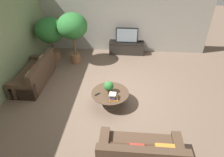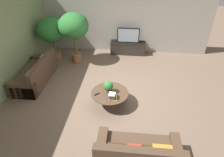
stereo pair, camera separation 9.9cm
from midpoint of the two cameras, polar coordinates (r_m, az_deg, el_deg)
The scene contains 13 objects.
ground_plane at distance 6.31m, azimuth 0.47°, elevation -4.43°, with size 24.00×24.00×0.00m, color brown.
back_wall_stone at distance 8.56m, azimuth 2.69°, elevation 17.35°, with size 7.40×0.12×3.00m, color #A39E93.
side_wall_left at distance 6.78m, azimuth -28.24°, elevation 8.96°, with size 0.12×7.40×3.00m, color gray.
media_console at distance 8.68m, azimuth 4.85°, elevation 8.81°, with size 1.47×0.50×0.52m.
television at distance 8.47m, azimuth 5.03°, elevation 12.19°, with size 0.91×0.13×0.61m.
coffee_table at distance 5.73m, azimuth -0.13°, elevation -5.06°, with size 1.07×1.07×0.43m.
couch_by_wall at distance 7.18m, azimuth -20.52°, elevation 1.19°, with size 0.84×1.98×0.84m.
couch_near_entry at distance 4.44m, azimuth 8.13°, elevation -20.82°, with size 1.74×0.84×0.84m.
potted_palm_tall at distance 8.17m, azimuth -16.49°, elevation 12.85°, with size 1.11×1.11×1.71m.
potted_palm_corner at distance 7.62m, azimuth -10.51°, elevation 14.21°, with size 1.09×1.09×1.96m.
potted_plant_tabletop at distance 5.55m, azimuth -0.54°, elevation -2.37°, with size 0.27×0.27×0.35m.
book_stack at distance 5.40m, azimuth 0.67°, elevation -5.09°, with size 0.25×0.28×0.17m.
remote_black at distance 5.60m, azimuth -3.87°, elevation -4.46°, with size 0.04×0.16×0.02m, color black.
Camera 2 is at (0.50, -4.95, 3.88)m, focal length 32.00 mm.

